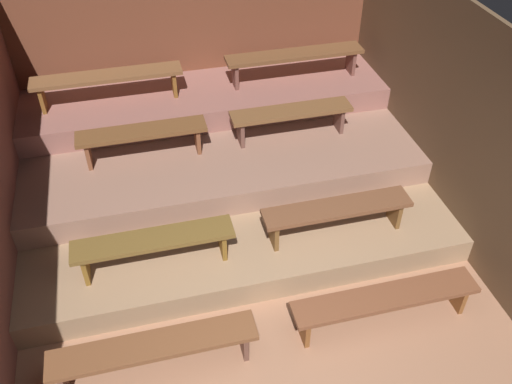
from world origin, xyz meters
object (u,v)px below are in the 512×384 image
at_px(bench_floor_left, 154,348).
at_px(bench_middle_left, 142,135).
at_px(bench_upper_left, 107,79).
at_px(bench_lower_right, 337,211).
at_px(bench_floor_right, 385,300).
at_px(bench_lower_left, 154,243).
at_px(bench_middle_right, 291,115).
at_px(bench_upper_right, 295,57).

distance_m(bench_floor_left, bench_middle_left, 2.78).
xyz_separation_m(bench_floor_left, bench_upper_left, (-0.12, 3.66, 0.94)).
bearing_deg(bench_floor_left, bench_lower_right, 26.26).
distance_m(bench_floor_right, bench_middle_left, 3.51).
bearing_deg(bench_middle_left, bench_floor_left, -94.46).
relative_size(bench_lower_left, bench_middle_right, 1.07).
xyz_separation_m(bench_floor_right, bench_middle_left, (-2.15, 2.70, 0.62)).
relative_size(bench_lower_right, bench_upper_left, 0.87).
bearing_deg(bench_upper_right, bench_floor_left, -124.12).
distance_m(bench_floor_left, bench_lower_left, 1.14).
relative_size(bench_lower_left, bench_lower_right, 1.00).
relative_size(bench_lower_right, bench_middle_right, 1.07).
height_order(bench_floor_left, bench_upper_right, bench_upper_right).
height_order(bench_middle_left, bench_upper_left, bench_upper_left).
xyz_separation_m(bench_middle_left, bench_upper_right, (2.27, 0.96, 0.32)).
xyz_separation_m(bench_floor_right, bench_lower_left, (-2.21, 1.09, 0.31)).
xyz_separation_m(bench_floor_left, bench_lower_right, (2.21, 1.09, 0.31)).
xyz_separation_m(bench_floor_left, bench_lower_left, (0.15, 1.09, 0.31)).
height_order(bench_lower_right, bench_upper_right, bench_upper_right).
height_order(bench_middle_right, bench_upper_left, bench_upper_left).
bearing_deg(bench_middle_right, bench_upper_left, 157.13).
bearing_deg(bench_lower_left, bench_upper_left, 95.92).
height_order(bench_floor_left, bench_lower_right, bench_lower_right).
bearing_deg(bench_floor_left, bench_middle_left, 85.54).
relative_size(bench_upper_left, bench_upper_right, 1.00).
bearing_deg(bench_floor_right, bench_lower_right, 97.73).
height_order(bench_lower_right, bench_middle_left, bench_middle_left).
relative_size(bench_lower_left, bench_upper_left, 0.87).
xyz_separation_m(bench_middle_left, bench_middle_right, (1.94, 0.00, 0.00)).
relative_size(bench_floor_left, bench_lower_right, 1.15).
bearing_deg(bench_middle_right, bench_floor_right, -85.54).
xyz_separation_m(bench_floor_right, bench_middle_right, (-0.21, 2.70, 0.62)).
bearing_deg(bench_middle_left, bench_floor_right, -51.49).
distance_m(bench_middle_right, bench_upper_right, 1.06).
relative_size(bench_middle_left, bench_upper_right, 0.81).
height_order(bench_lower_left, bench_middle_left, bench_middle_left).
bearing_deg(bench_floor_right, bench_middle_left, 128.51).
bearing_deg(bench_upper_left, bench_floor_right, -55.88).
bearing_deg(bench_floor_left, bench_middle_right, 51.49).
relative_size(bench_floor_left, bench_upper_right, 1.00).
xyz_separation_m(bench_lower_left, bench_upper_left, (-0.27, 2.57, 0.63)).
distance_m(bench_middle_left, bench_middle_right, 1.94).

